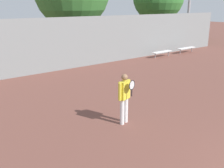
# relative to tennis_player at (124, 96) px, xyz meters

# --- Properties ---
(tennis_player) EXTENTS (0.57, 0.47, 1.67)m
(tennis_player) POSITION_rel_tennis_player_xyz_m (0.00, 0.00, 0.00)
(tennis_player) COLOR silver
(tennis_player) RESTS_ON ground_plane
(bench_courtside_near) EXTENTS (1.81, 0.40, 0.42)m
(bench_courtside_near) POSITION_rel_tennis_player_xyz_m (9.55, 6.88, -0.57)
(bench_courtside_near) COLOR white
(bench_courtside_near) RESTS_ON ground_plane
(bench_courtside_far) EXTENTS (1.88, 0.40, 0.42)m
(bench_courtside_far) POSITION_rel_tennis_player_xyz_m (12.43, 6.88, -0.56)
(bench_courtside_far) COLOR white
(bench_courtside_far) RESTS_ON ground_plane
(back_fence) EXTENTS (32.29, 0.06, 3.06)m
(back_fence) POSITION_rel_tennis_player_xyz_m (0.88, 7.89, 0.58)
(back_fence) COLOR gray
(back_fence) RESTS_ON ground_plane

